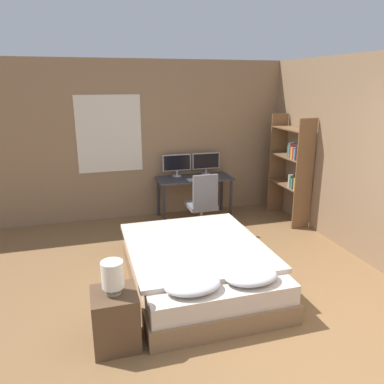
% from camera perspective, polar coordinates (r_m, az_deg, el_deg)
% --- Properties ---
extents(ground_plane, '(20.00, 20.00, 0.00)m').
position_cam_1_polar(ground_plane, '(3.78, 17.10, -22.60)').
color(ground_plane, brown).
extents(wall_back, '(12.00, 0.08, 2.70)m').
position_cam_1_polar(wall_back, '(6.74, -1.08, 8.08)').
color(wall_back, '#8E7051').
rests_on(wall_back, ground_plane).
extents(wall_side_right, '(0.06, 12.00, 2.70)m').
position_cam_1_polar(wall_side_right, '(5.36, 25.77, 4.21)').
color(wall_side_right, '#8E7051').
rests_on(wall_side_right, ground_plane).
extents(bed, '(1.58, 2.10, 0.56)m').
position_cam_1_polar(bed, '(4.50, 0.97, -11.29)').
color(bed, '#846647').
rests_on(bed, ground_plane).
extents(nightstand, '(0.41, 0.42, 0.53)m').
position_cam_1_polar(nightstand, '(3.66, -11.59, -18.41)').
color(nightstand, brown).
rests_on(nightstand, ground_plane).
extents(bedside_lamp, '(0.20, 0.20, 0.31)m').
position_cam_1_polar(bedside_lamp, '(3.43, -12.03, -12.26)').
color(bedside_lamp, gray).
rests_on(bedside_lamp, nightstand).
extents(desk, '(1.31, 0.56, 0.72)m').
position_cam_1_polar(desk, '(6.58, 0.37, 1.37)').
color(desk, '#38383D').
rests_on(desk, ground_plane).
extents(monitor_left, '(0.50, 0.16, 0.39)m').
position_cam_1_polar(monitor_left, '(6.60, -2.34, 4.33)').
color(monitor_left, '#B7B7BC').
rests_on(monitor_left, desk).
extents(monitor_right, '(0.50, 0.16, 0.39)m').
position_cam_1_polar(monitor_right, '(6.75, 2.15, 4.61)').
color(monitor_right, '#B7B7BC').
rests_on(monitor_right, desk).
extents(keyboard, '(0.34, 0.13, 0.02)m').
position_cam_1_polar(keyboard, '(6.39, 0.82, 1.92)').
color(keyboard, '#B7B7BC').
rests_on(keyboard, desk).
extents(computer_mouse, '(0.07, 0.05, 0.04)m').
position_cam_1_polar(computer_mouse, '(6.47, 3.04, 2.16)').
color(computer_mouse, '#B7B7BC').
rests_on(computer_mouse, desk).
extents(office_chair, '(0.52, 0.52, 0.97)m').
position_cam_1_polar(office_chair, '(6.01, 1.60, -2.59)').
color(office_chair, black).
rests_on(office_chair, ground_plane).
extents(bookshelf, '(0.31, 0.90, 1.80)m').
position_cam_1_polar(bookshelf, '(6.50, 15.21, 4.09)').
color(bookshelf, brown).
rests_on(bookshelf, ground_plane).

